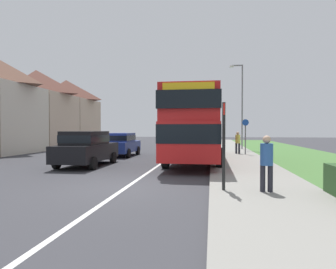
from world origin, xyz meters
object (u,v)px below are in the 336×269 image
at_px(parked_car_black, 86,147).
at_px(cycle_route_sign, 245,135).
at_px(double_decker_bus, 196,124).
at_px(pedestrian_at_stop, 267,161).
at_px(pedestrian_walking_away, 238,141).
at_px(street_lamp_mid, 241,101).
at_px(bus_stop_sign, 224,140).
at_px(parked_car_blue, 121,143).

bearing_deg(parked_car_black, cycle_route_sign, 38.08).
bearing_deg(parked_car_black, double_decker_bus, 26.96).
bearing_deg(parked_car_black, pedestrian_at_stop, -35.62).
xyz_separation_m(pedestrian_at_stop, pedestrian_walking_away, (0.33, 12.75, 0.00)).
distance_m(parked_car_black, cycle_route_sign, 10.76).
relative_size(parked_car_black, street_lamp_mid, 0.59).
bearing_deg(bus_stop_sign, cycle_route_sign, 80.84).
bearing_deg(parked_car_blue, street_lamp_mid, 38.44).
bearing_deg(pedestrian_at_stop, double_decker_bus, 106.25).
xyz_separation_m(pedestrian_at_stop, street_lamp_mid, (1.03, 17.82, 3.29)).
relative_size(parked_car_black, cycle_route_sign, 1.74).
xyz_separation_m(parked_car_blue, street_lamp_mid, (8.67, 6.88, 3.40)).
distance_m(double_decker_bus, bus_stop_sign, 8.21).
distance_m(parked_car_blue, cycle_route_sign, 8.52).
distance_m(parked_car_black, street_lamp_mid, 15.45).
distance_m(double_decker_bus, parked_car_black, 6.05).
relative_size(double_decker_bus, cycle_route_sign, 4.23).
height_order(parked_car_blue, street_lamp_mid, street_lamp_mid).
height_order(bus_stop_sign, street_lamp_mid, street_lamp_mid).
xyz_separation_m(parked_car_blue, cycle_route_sign, (8.42, 1.19, 0.55)).
bearing_deg(double_decker_bus, cycle_route_sign, 51.15).
bearing_deg(cycle_route_sign, pedestrian_at_stop, -93.71).
bearing_deg(double_decker_bus, bus_stop_sign, -81.35).
relative_size(pedestrian_at_stop, street_lamp_mid, 0.22).
xyz_separation_m(bus_stop_sign, street_lamp_mid, (2.19, 17.73, 2.73)).
height_order(parked_car_black, cycle_route_sign, cycle_route_sign).
height_order(parked_car_black, bus_stop_sign, bus_stop_sign).
height_order(pedestrian_walking_away, street_lamp_mid, street_lamp_mid).
xyz_separation_m(cycle_route_sign, street_lamp_mid, (0.25, 5.69, 2.84)).
bearing_deg(pedestrian_at_stop, parked_car_black, 144.38).
height_order(double_decker_bus, pedestrian_at_stop, double_decker_bus).
height_order(cycle_route_sign, street_lamp_mid, street_lamp_mid).
xyz_separation_m(double_decker_bus, street_lamp_mid, (3.42, 9.63, 2.13)).
bearing_deg(street_lamp_mid, parked_car_blue, -141.56).
distance_m(double_decker_bus, pedestrian_walking_away, 5.44).
bearing_deg(parked_car_black, street_lamp_mid, 54.74).
xyz_separation_m(parked_car_black, parked_car_blue, (0.04, 5.44, -0.08)).
bearing_deg(cycle_route_sign, parked_car_black, -141.92).
xyz_separation_m(parked_car_blue, pedestrian_at_stop, (7.64, -10.93, 0.10)).
bearing_deg(parked_car_blue, pedestrian_at_stop, -55.07).
relative_size(parked_car_black, bus_stop_sign, 1.69).
xyz_separation_m(pedestrian_walking_away, bus_stop_sign, (-1.49, -12.66, 0.56)).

